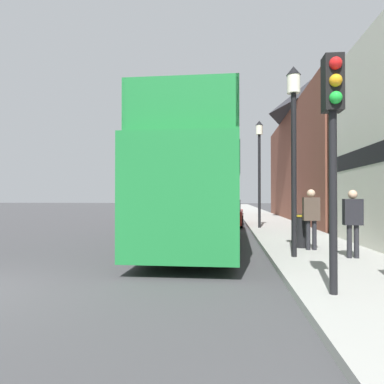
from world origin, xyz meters
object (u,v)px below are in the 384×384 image
Objects in this scene: pedestrian_third at (311,213)px; litter_bin at (302,230)px; lamp_post_nearest at (294,125)px; pedestrian_second at (353,217)px; tour_bus at (201,189)px; lamp_post_second at (259,155)px; parked_car_ahead_of_bus at (227,214)px; traffic_signal at (333,119)px.

pedestrian_third reaches higher than litter_bin.
pedestrian_third is 0.36× the size of lamp_post_nearest.
lamp_post_nearest is at bearing 176.84° from pedestrian_second.
tour_bus is 4.20m from lamp_post_nearest.
pedestrian_second is (3.88, -3.09, -0.75)m from tour_bus.
pedestrian_second is at bearing -65.16° from litter_bin.
litter_bin is at bearing -21.31° from tour_bus.
litter_bin is (-0.16, 0.49, -0.50)m from pedestrian_third.
lamp_post_nearest is (2.51, -3.01, 1.51)m from tour_bus.
pedestrian_third is (-0.69, 1.34, 0.02)m from pedestrian_second.
pedestrian_second is 9.29m from lamp_post_second.
litter_bin is at bearing -74.03° from parked_car_ahead_of_bus.
lamp_post_nearest is (-1.37, 0.08, 2.26)m from pedestrian_second.
pedestrian_third is 7.93m from lamp_post_second.
litter_bin is (2.20, -9.52, -0.02)m from parked_car_ahead_of_bus.
pedestrian_second is (3.05, -11.35, 0.45)m from parked_car_ahead_of_bus.
parked_car_ahead_of_bus is 2.60× the size of pedestrian_third.
pedestrian_third is at bearing -83.88° from lamp_post_second.
lamp_post_nearest is at bearing -49.01° from tour_bus.
pedestrian_second is 0.35× the size of lamp_post_nearest.
lamp_post_second is (-0.08, 12.33, 0.85)m from traffic_signal.
pedestrian_second reaches higher than parked_car_ahead_of_bus.
traffic_signal is at bearing -89.61° from lamp_post_second.
traffic_signal reaches higher than litter_bin.
tour_bus is 5.01m from pedestrian_second.
litter_bin is (0.56, 5.35, -2.14)m from traffic_signal.
tour_bus reaches higher than pedestrian_second.
parked_car_ahead_of_bus is (0.83, 8.26, -1.20)m from tour_bus.
pedestrian_second is 2.07m from litter_bin.
pedestrian_third is at bearing 81.59° from traffic_signal.
tour_bus is 2.20× the size of lamp_post_nearest.
pedestrian_third reaches higher than parked_car_ahead_of_bus.
lamp_post_nearest reaches higher than pedestrian_second.
litter_bin is at bearing 114.84° from pedestrian_second.
parked_car_ahead_of_bus is 10.29m from pedestrian_third.
lamp_post_nearest reaches higher than litter_bin.
lamp_post_second is (2.39, 5.73, 1.77)m from tour_bus.
lamp_post_nearest is (1.67, -11.27, 2.71)m from parked_car_ahead_of_bus.
litter_bin is (3.03, -1.26, -1.22)m from tour_bus.
tour_bus is 2.86× the size of traffic_signal.
traffic_signal is 3.74× the size of litter_bin.
tour_bus is 7.11m from traffic_signal.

